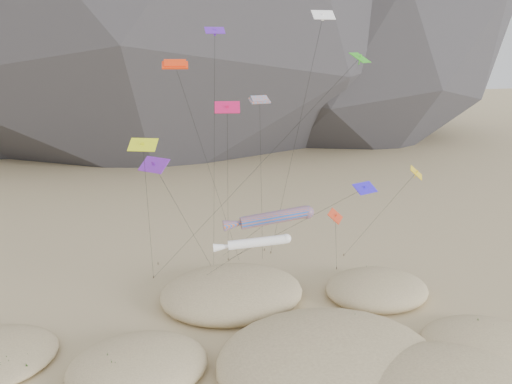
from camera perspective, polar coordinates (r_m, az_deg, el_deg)
dunes at (r=41.00m, az=1.88°, el=-19.31°), size 51.50×37.31×3.67m
dune_grass at (r=41.68m, az=1.95°, el=-18.42°), size 42.06×27.18×1.60m
kite_stakes at (r=59.99m, az=-0.98°, el=-7.93°), size 23.15×7.74×0.30m
rainbow_tube_kite at (r=42.35m, az=1.76°, el=-2.98°), size 7.98×18.46×11.56m
white_tube_kite at (r=42.06m, az=-0.23°, el=-5.82°), size 6.77×12.44×9.46m
orange_parafoil at (r=46.79m, az=-9.12°, el=13.84°), size 8.89×8.24×23.61m
multi_parafoil at (r=46.93m, az=0.43°, el=10.12°), size 4.13×9.60×20.36m
delta_kites at (r=42.96m, az=3.53°, el=7.11°), size 27.57×22.78×27.73m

